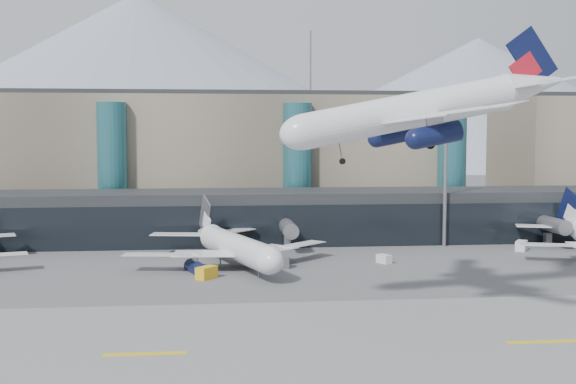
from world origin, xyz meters
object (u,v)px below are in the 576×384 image
object	(u,v)px
hero_jet	(436,99)
veh_d	(521,246)
lightmast_mid	(445,170)
veh_c	(279,262)
veh_g	(384,259)
jet_parked_mid	(229,238)
veh_h	(207,273)
veh_b	(246,251)

from	to	relation	value
hero_jet	veh_d	bearing A→B (deg)	50.77
veh_d	hero_jet	bearing A→B (deg)	179.65
lightmast_mid	veh_c	xyz separation A→B (m)	(-33.23, -19.36, -13.48)
veh_c	lightmast_mid	bearing A→B (deg)	37.59
veh_c	veh_g	xyz separation A→B (m)	(17.61, 2.59, -0.24)
veh_c	veh_g	size ratio (longest dim) A/B	1.40
hero_jet	jet_parked_mid	size ratio (longest dim) A/B	0.97
veh_h	hero_jet	bearing A→B (deg)	-93.95
jet_parked_mid	veh_g	distance (m)	25.60
jet_parked_mid	veh_g	world-z (taller)	jet_parked_mid
lightmast_mid	hero_jet	xyz separation A→B (m)	(-17.99, -50.90, 10.70)
veh_g	veh_h	bearing A→B (deg)	-101.13
lightmast_mid	veh_b	bearing A→B (deg)	-169.70
jet_parked_mid	veh_d	distance (m)	54.08
veh_c	veh_d	bearing A→B (deg)	22.94
veh_c	veh_h	distance (m)	13.51
hero_jet	jet_parked_mid	bearing A→B (deg)	118.18
veh_d	veh_h	bearing A→B (deg)	143.57
hero_jet	veh_c	distance (m)	42.56
jet_parked_mid	veh_b	world-z (taller)	jet_parked_mid
jet_parked_mid	veh_c	bearing A→B (deg)	-134.88
jet_parked_mid	lightmast_mid	bearing A→B (deg)	-87.90
jet_parked_mid	hero_jet	bearing A→B (deg)	-165.77
veh_c	veh_d	world-z (taller)	veh_c
lightmast_mid	hero_jet	bearing A→B (deg)	-109.46
veh_c	veh_g	world-z (taller)	veh_c
jet_parked_mid	veh_c	size ratio (longest dim) A/B	10.83
veh_b	veh_d	world-z (taller)	veh_d
lightmast_mid	veh_c	distance (m)	40.75
veh_b	veh_g	world-z (taller)	veh_b
hero_jet	veh_h	xyz separation A→B (m)	(-26.51, 24.10, -24.22)
veh_b	veh_d	xyz separation A→B (m)	(50.07, 0.20, 0.14)
lightmast_mid	jet_parked_mid	distance (m)	44.90
veh_c	veh_d	xyz separation A→B (m)	(45.54, 12.70, -0.03)
hero_jet	jet_parked_mid	world-z (taller)	hero_jet
lightmast_mid	jet_parked_mid	world-z (taller)	lightmast_mid
lightmast_mid	hero_jet	distance (m)	55.04
lightmast_mid	veh_c	size ratio (longest dim) A/B	7.57
lightmast_mid	hero_jet	size ratio (longest dim) A/B	0.72
veh_b	veh_d	bearing A→B (deg)	-96.67
hero_jet	veh_b	world-z (taller)	hero_jet
hero_jet	veh_b	distance (m)	54.07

